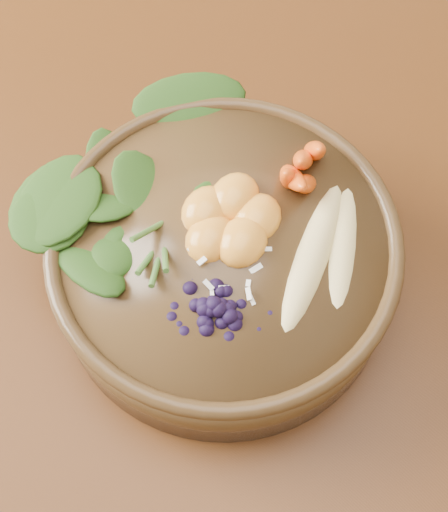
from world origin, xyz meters
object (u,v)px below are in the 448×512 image
(kale_heap, at_px, (181,157))
(blueberry_pile, at_px, (215,299))
(carrot_cluster, at_px, (304,141))
(banana_halves, at_px, (330,242))
(stoneware_bowl, at_px, (224,262))
(dining_table, at_px, (101,248))
(mandarin_cluster, at_px, (230,212))

(kale_heap, height_order, blueberry_pile, kale_heap)
(carrot_cluster, distance_m, banana_halves, 0.08)
(stoneware_bowl, xyz_separation_m, blueberry_pile, (0.02, -0.05, 0.05))
(dining_table, bearing_deg, mandarin_cluster, 1.85)
(banana_halves, bearing_deg, mandarin_cluster, 170.25)
(kale_heap, bearing_deg, blueberry_pile, -48.77)
(stoneware_bowl, height_order, kale_heap, kale_heap)
(stoneware_bowl, relative_size, mandarin_cluster, 3.15)
(mandarin_cluster, bearing_deg, banana_halves, 9.68)
(stoneware_bowl, bearing_deg, carrot_cluster, 75.74)
(stoneware_bowl, xyz_separation_m, mandarin_cluster, (-0.00, 0.02, 0.05))
(kale_heap, xyz_separation_m, banana_halves, (0.13, -0.01, -0.01))
(mandarin_cluster, distance_m, blueberry_pile, 0.07)
(carrot_cluster, bearing_deg, mandarin_cluster, -129.81)
(kale_heap, bearing_deg, carrot_cluster, 29.94)
(dining_table, distance_m, stoneware_bowl, 0.19)
(dining_table, bearing_deg, blueberry_pile, -20.44)
(dining_table, bearing_deg, kale_heap, 16.55)
(kale_heap, bearing_deg, stoneware_bowl, -33.70)
(mandarin_cluster, relative_size, blueberry_pile, 0.69)
(banana_halves, height_order, mandarin_cluster, mandarin_cluster)
(blueberry_pile, bearing_deg, kale_heap, 131.23)
(kale_heap, relative_size, mandarin_cluster, 2.07)
(kale_heap, relative_size, banana_halves, 1.11)
(stoneware_bowl, distance_m, mandarin_cluster, 0.05)
(banana_halves, distance_m, mandarin_cluster, 0.07)
(mandarin_cluster, xyz_separation_m, blueberry_pile, (0.02, -0.07, 0.00))
(blueberry_pile, bearing_deg, stoneware_bowl, 112.29)
(carrot_cluster, xyz_separation_m, banana_halves, (0.05, -0.05, -0.02))
(dining_table, xyz_separation_m, blueberry_pile, (0.16, -0.06, 0.18))
(carrot_cluster, height_order, mandarin_cluster, carrot_cluster)
(stoneware_bowl, bearing_deg, blueberry_pile, -67.71)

